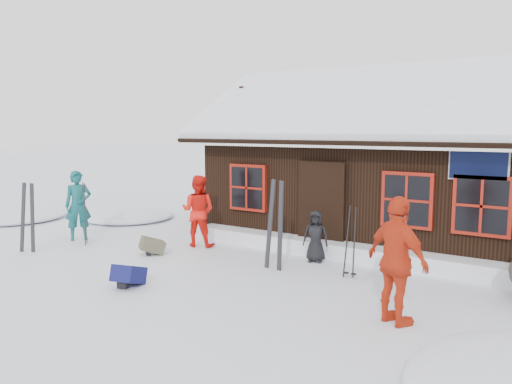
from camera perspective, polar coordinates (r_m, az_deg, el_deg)
ground at (r=9.90m, az=-3.68°, el=-9.09°), size 120.00×120.00×0.00m
mountain_hut at (r=13.30m, az=14.70°, el=1.80°), size 8.90×6.09×4.42m
snow_drift at (r=11.01m, az=9.82°, el=-6.56°), size 7.60×0.60×0.35m
snow_mounds at (r=10.65m, az=9.72°, el=-8.01°), size 20.60×13.20×0.48m
skier_teal at (r=13.25m, az=-19.65°, el=-1.46°), size 0.71×0.76×1.75m
skier_orange_left at (r=11.90m, az=-6.63°, el=-2.15°), size 0.99×0.87×1.70m
skier_orange_right at (r=7.38m, az=15.85°, el=-7.59°), size 1.17×0.89×1.85m
skier_crouched at (r=10.55m, az=6.83°, el=-5.05°), size 0.61×0.49×1.09m
ski_pair_left at (r=12.35m, az=-24.64°, el=-2.80°), size 0.48×0.18×1.64m
ski_pair_mid at (r=12.77m, az=-18.96°, el=-2.43°), size 0.35×0.27×1.55m
ski_pair_right at (r=9.82m, az=2.20°, el=-3.96°), size 0.53×0.21×1.85m
ski_poles at (r=9.51m, az=10.75°, el=-5.76°), size 0.25×0.12×1.40m
backpack_blue at (r=9.24m, az=-14.32°, el=-9.54°), size 0.55×0.64×0.30m
backpack_olive at (r=11.40m, az=-11.77°, el=-6.32°), size 0.60×0.63×0.28m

